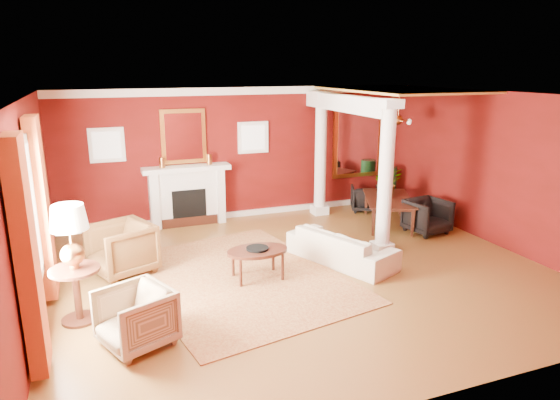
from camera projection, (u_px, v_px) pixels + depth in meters
name	position (u px, v px, depth m)	size (l,w,h in m)	color
ground	(304.00, 272.00, 8.37)	(8.00, 8.00, 0.00)	brown
room_shell	(305.00, 153.00, 7.85)	(8.04, 7.04, 2.92)	#630E0D
fireplace	(188.00, 195.00, 10.75)	(1.85, 0.42, 1.29)	white
overmantel_mirror	(183.00, 136.00, 10.55)	(0.95, 0.07, 1.15)	gold
flank_window_left	(107.00, 145.00, 10.05)	(0.70, 0.07, 0.70)	white
flank_window_right	(253.00, 137.00, 11.11)	(0.70, 0.07, 0.70)	white
left_window	(34.00, 228.00, 6.12)	(0.21, 2.55, 2.60)	white
column_front	(386.00, 177.00, 8.85)	(0.36, 0.36, 2.80)	white
column_back	(321.00, 153.00, 11.29)	(0.36, 0.36, 2.80)	white
header_beam	(345.00, 103.00, 9.99)	(0.30, 3.20, 0.32)	white
amber_ceiling	(399.00, 90.00, 10.18)	(2.30, 3.40, 0.04)	gold
dining_mirror	(358.00, 142.00, 12.08)	(1.30, 0.07, 1.70)	gold
chandelier	(398.00, 120.00, 10.41)	(0.60, 0.62, 0.75)	#B27238
crown_trim	(242.00, 91.00, 10.76)	(8.00, 0.08, 0.16)	white
base_trim	(244.00, 213.00, 11.48)	(8.00, 0.08, 0.12)	white
rug	(239.00, 277.00, 8.13)	(2.99, 3.98, 0.02)	maroon
sofa	(342.00, 241.00, 8.69)	(1.98, 0.58, 0.77)	beige
armchair_leopard	(121.00, 246.00, 8.21)	(0.92, 0.86, 0.94)	black
armchair_stripe	(136.00, 315.00, 6.08)	(0.79, 0.74, 0.81)	tan
coffee_table	(257.00, 252.00, 7.99)	(1.00, 1.00, 0.50)	black
coffee_book	(255.00, 244.00, 7.88)	(0.18, 0.02, 0.24)	black
side_table	(71.00, 243.00, 6.48)	(0.65, 0.65, 1.63)	black
dining_table	(390.00, 203.00, 10.74)	(1.71, 0.60, 0.95)	black
dining_chair_near	(427.00, 215.00, 10.23)	(0.75, 0.71, 0.78)	black
dining_chair_far	(365.00, 197.00, 11.84)	(0.64, 0.60, 0.66)	black
green_urn	(388.00, 191.00, 12.12)	(0.42, 0.42, 1.01)	#133D1A
potted_plant	(388.00, 170.00, 10.58)	(0.60, 0.66, 0.52)	#26591E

